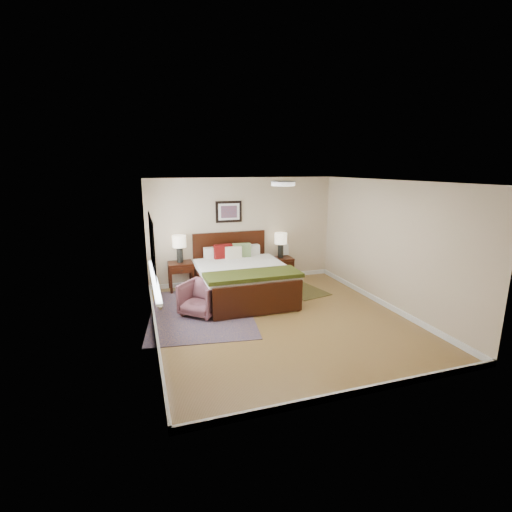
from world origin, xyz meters
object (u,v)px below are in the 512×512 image
object	(u,v)px
nightstand_left	(181,268)
rug_persian	(201,312)
lamp_left	(179,244)
lamp_right	(281,241)
nightstand_right	(281,266)
bed	(242,272)
armchair	(201,298)

from	to	relation	value
nightstand_left	rug_persian	bearing A→B (deg)	-82.61
lamp_left	lamp_right	xyz separation A→B (m)	(2.43, 0.00, -0.08)
lamp_right	nightstand_left	bearing A→B (deg)	-179.48
nightstand_right	bed	bearing A→B (deg)	-144.65
nightstand_right	lamp_left	distance (m)	2.53
lamp_left	armchair	xyz separation A→B (m)	(0.20, -1.59, -0.75)
lamp_left	rug_persian	bearing A→B (deg)	-82.72
nightstand_left	lamp_left	bearing A→B (deg)	90.00
lamp_left	armchair	world-z (taller)	lamp_left
bed	armchair	distance (m)	1.24
nightstand_right	armchair	size ratio (longest dim) A/B	0.82
nightstand_left	bed	bearing A→B (deg)	-36.07
nightstand_left	lamp_right	xyz separation A→B (m)	(2.43, 0.02, 0.47)
lamp_left	nightstand_left	bearing A→B (deg)	-90.00
armchair	lamp_right	bearing A→B (deg)	77.18
lamp_right	rug_persian	size ratio (longest dim) A/B	0.23
bed	armchair	bearing A→B (deg)	-145.07
nightstand_right	lamp_left	size ratio (longest dim) A/B	0.94
nightstand_right	lamp_right	world-z (taller)	lamp_right
nightstand_left	lamp_right	bearing A→B (deg)	0.52
bed	lamp_left	world-z (taller)	lamp_left
bed	armchair	size ratio (longest dim) A/B	3.25
nightstand_right	armchair	distance (m)	2.73
nightstand_left	armchair	xyz separation A→B (m)	(0.20, -1.56, -0.20)
lamp_left	rug_persian	world-z (taller)	lamp_left
nightstand_right	rug_persian	xyz separation A→B (m)	(-2.23, -1.49, -0.35)
rug_persian	armchair	bearing A→B (deg)	-80.06
nightstand_left	lamp_left	distance (m)	0.54
rug_persian	lamp_right	bearing A→B (deg)	41.91
lamp_right	lamp_left	bearing A→B (deg)	180.00
rug_persian	bed	bearing A→B (deg)	39.55
nightstand_left	lamp_left	world-z (taller)	lamp_left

